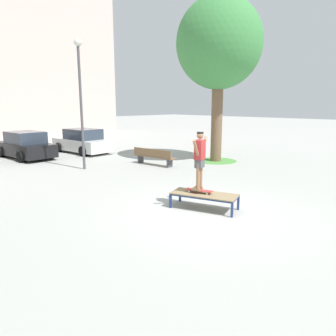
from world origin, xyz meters
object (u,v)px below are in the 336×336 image
Objects in this scene: skater at (200,157)px; car_black at (25,146)px; car_white at (82,142)px; skate_box at (204,195)px; skateboard at (199,190)px; light_post at (80,85)px; tree_near_right at (219,45)px; park_bench at (154,156)px.

car_black is at bearing 90.95° from skater.
skate_box is at bearing -103.97° from car_white.
skateboard reaches higher than skate_box.
skate_box is 8.34m from light_post.
tree_near_right is at bearing -25.70° from light_post.
light_post is (0.53, 7.44, 2.29)m from skater.
skater is at bearing 108.31° from skateboard.
skateboard is 0.14× the size of light_post.
skater is at bearing 109.47° from skate_box.
car_black reaches higher than park_bench.
park_bench is (3.51, 5.87, -1.08)m from skater.
tree_near_right is at bearing -23.65° from park_bench.
skater reaches higher than park_bench.
park_bench is at bearing 59.11° from skateboard.
skate_box is 6.95m from park_bench.
park_bench is at bearing -60.96° from car_black.
skate_box is at bearing -88.81° from car_black.
car_white is at bearing -8.56° from car_black.
tree_near_right reaches higher than skate_box.
skateboard is 0.19× the size of car_white.
tree_near_right is 11.90m from car_black.
tree_near_right reaches higher than park_bench.
skater is 12.50m from car_white.
car_black and car_white have the same top height.
car_black is (-0.21, 12.58, 0.15)m from skateboard.
light_post reaches higher than skate_box.
skateboard is at bearing -94.08° from light_post.
skateboard is at bearing -89.04° from car_black.
skateboard is at bearing -104.38° from car_white.
car_white is (3.10, 12.08, 0.15)m from skateboard.
skateboard is (-0.05, 0.15, 0.12)m from skate_box.
skateboard is at bearing -71.69° from skater.
light_post is (-2.98, 1.57, 3.38)m from park_bench.
skater reaches higher than skateboard.
skate_box is 1.21× the size of skater.
skateboard is 0.34× the size of park_bench.
tree_near_right reaches higher than car_black.
tree_near_right is 1.91× the size of car_white.
car_black is 0.74× the size of light_post.
car_black is 7.67m from park_bench.
tree_near_right is at bearing -64.51° from car_white.
skate_box is at bearing -145.33° from tree_near_right.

